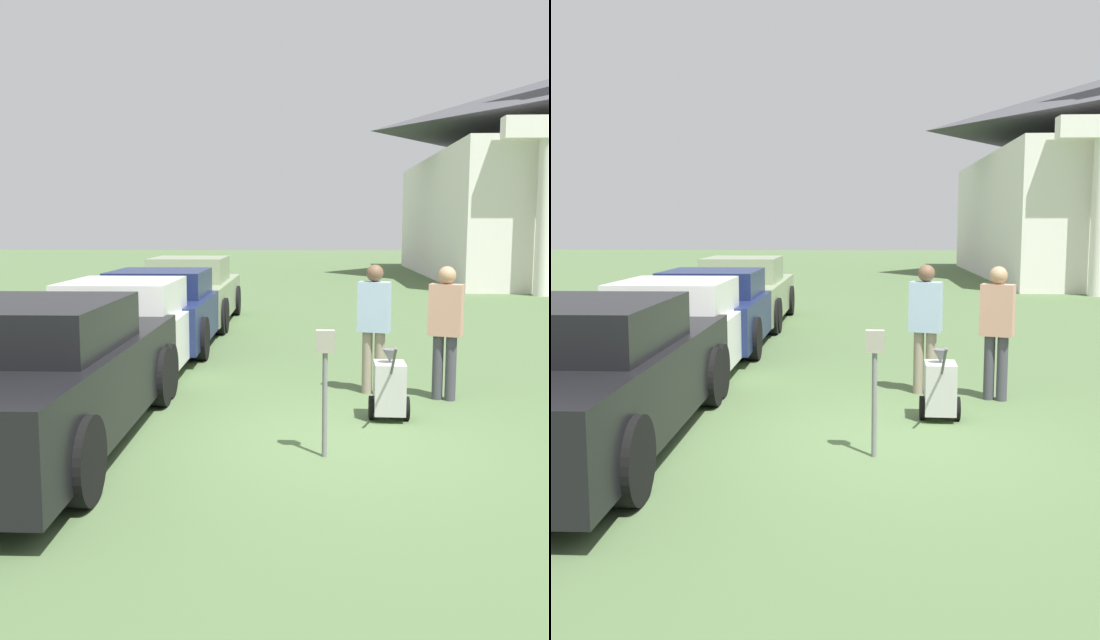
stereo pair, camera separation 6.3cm
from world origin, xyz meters
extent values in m
plane|color=#4C663D|center=(0.00, 0.00, 0.00)|extent=(120.00, 120.00, 0.00)
cube|color=black|center=(-2.95, -0.23, 0.63)|extent=(2.02, 5.26, 0.84)
cube|color=black|center=(-2.94, -0.44, 1.29)|extent=(1.74, 2.22, 0.48)
cylinder|color=black|center=(-3.92, 1.38, 0.38)|extent=(0.19, 0.76, 0.75)
cylinder|color=black|center=(-2.02, 1.41, 0.38)|extent=(0.19, 0.76, 0.75)
cylinder|color=black|center=(-1.97, -1.84, 0.38)|extent=(0.19, 0.76, 0.75)
cube|color=silver|center=(-2.95, 3.32, 0.57)|extent=(1.89, 4.77, 0.75)
cube|color=silver|center=(-2.94, 3.13, 1.21)|extent=(1.63, 2.02, 0.52)
cylinder|color=black|center=(-3.86, 4.78, 0.36)|extent=(0.19, 0.72, 0.72)
cylinder|color=black|center=(-2.08, 4.80, 0.36)|extent=(0.19, 0.72, 0.72)
cylinder|color=black|center=(-3.81, 1.84, 0.36)|extent=(0.19, 0.72, 0.72)
cylinder|color=black|center=(-2.04, 1.86, 0.36)|extent=(0.19, 0.72, 0.72)
cube|color=#19234C|center=(-2.95, 5.96, 0.59)|extent=(2.00, 4.68, 0.78)
cube|color=#19234C|center=(-2.94, 5.77, 1.22)|extent=(1.73, 1.98, 0.47)
cylinder|color=black|center=(-3.92, 7.39, 0.37)|extent=(0.19, 0.75, 0.74)
cylinder|color=black|center=(-2.02, 7.41, 0.37)|extent=(0.19, 0.75, 0.74)
cylinder|color=black|center=(-3.87, 4.50, 0.37)|extent=(0.19, 0.75, 0.74)
cylinder|color=black|center=(-1.98, 4.53, 0.37)|extent=(0.19, 0.75, 0.74)
cube|color=gray|center=(-2.95, 9.22, 0.60)|extent=(1.96, 4.95, 0.79)
cube|color=gray|center=(-2.94, 9.02, 1.27)|extent=(1.69, 2.09, 0.56)
cylinder|color=black|center=(-3.89, 10.73, 0.37)|extent=(0.19, 0.75, 0.75)
cylinder|color=black|center=(-2.05, 10.76, 0.37)|extent=(0.19, 0.75, 0.75)
cylinder|color=black|center=(-3.85, 7.68, 0.37)|extent=(0.19, 0.75, 0.75)
cylinder|color=black|center=(-2.00, 7.71, 0.37)|extent=(0.19, 0.75, 0.75)
cylinder|color=slate|center=(0.01, -0.49, 0.53)|extent=(0.05, 0.05, 1.05)
cube|color=gray|center=(0.01, -0.49, 1.16)|extent=(0.18, 0.09, 0.22)
cylinder|color=gray|center=(0.80, 2.21, 0.43)|extent=(0.14, 0.14, 0.85)
cylinder|color=gray|center=(0.64, 2.25, 0.43)|extent=(0.14, 0.14, 0.85)
cube|color=#99B2CC|center=(0.72, 2.23, 1.19)|extent=(0.47, 0.33, 0.68)
sphere|color=brown|center=(0.72, 2.23, 1.65)|extent=(0.23, 0.23, 0.23)
cylinder|color=#3F3F47|center=(1.70, 1.90, 0.43)|extent=(0.14, 0.14, 0.85)
cylinder|color=#3F3F47|center=(1.54, 1.96, 0.43)|extent=(0.14, 0.14, 0.85)
cube|color=tan|center=(1.62, 1.93, 1.19)|extent=(0.47, 0.36, 0.68)
sphere|color=tan|center=(1.62, 1.93, 1.64)|extent=(0.23, 0.23, 0.23)
cube|color=#B2B2AD|center=(0.80, 0.92, 0.38)|extent=(0.37, 0.45, 0.60)
cone|color=#59595B|center=(0.80, 0.92, 0.76)|extent=(0.18, 0.18, 0.16)
cylinder|color=#4C4C4C|center=(0.78, 0.45, 0.78)|extent=(0.05, 0.59, 0.43)
cylinder|color=black|center=(0.59, 0.92, 0.14)|extent=(0.06, 0.28, 0.28)
cylinder|color=black|center=(1.01, 0.91, 0.14)|extent=(0.06, 0.28, 0.28)
cylinder|color=silver|center=(7.40, 16.24, 2.51)|extent=(0.56, 0.56, 5.02)
camera|label=1|loc=(-0.14, -7.34, 2.28)|focal=40.00mm
camera|label=2|loc=(-0.07, -7.34, 2.28)|focal=40.00mm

